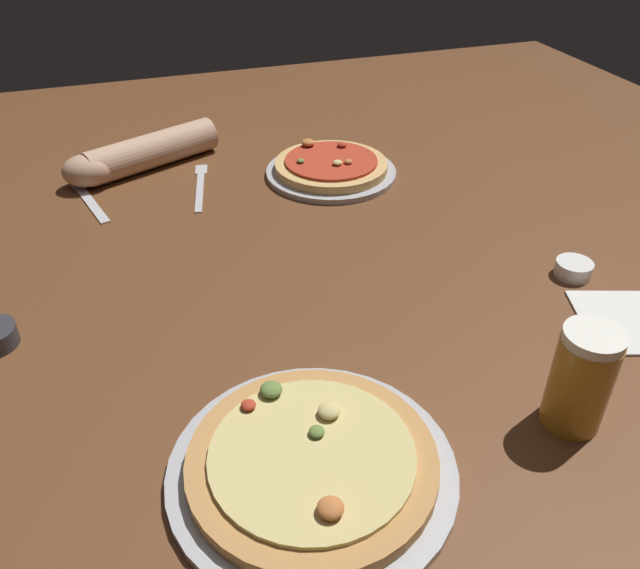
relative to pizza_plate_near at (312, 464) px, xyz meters
name	(u,v)px	position (x,y,z in m)	size (l,w,h in m)	color
ground_plane	(320,303)	(0.12, 0.32, -0.03)	(2.40, 2.40, 0.03)	brown
pizza_plate_near	(312,464)	(0.00, 0.00, 0.00)	(0.33, 0.33, 0.05)	#B2B2B7
pizza_plate_far	(331,168)	(0.28, 0.73, 0.00)	(0.28, 0.28, 0.05)	#B2B2B7
beer_mug_dark	(582,377)	(0.33, -0.02, 0.05)	(0.11, 0.09, 0.14)	#B27A23
ramekin_butter	(573,269)	(0.53, 0.25, 0.00)	(0.06, 0.06, 0.03)	white
napkin_folded	(634,320)	(0.54, 0.11, -0.01)	(0.16, 0.15, 0.01)	white
fork_left	(200,185)	(0.00, 0.76, -0.01)	(0.06, 0.22, 0.01)	silver
knife_right	(88,198)	(-0.22, 0.78, -0.01)	(0.08, 0.22, 0.01)	silver
diner_arm	(136,155)	(-0.11, 0.88, 0.02)	(0.33, 0.19, 0.07)	tan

